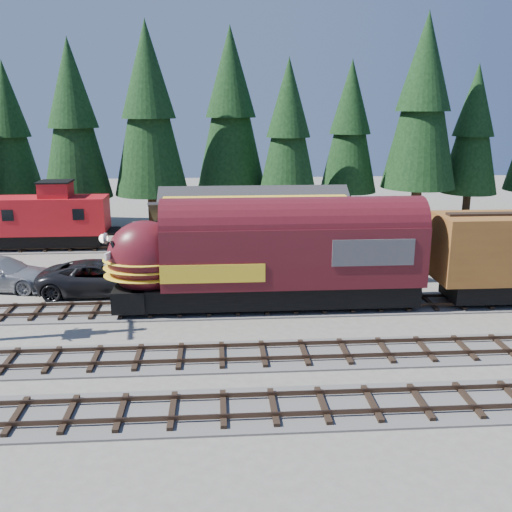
{
  "coord_description": "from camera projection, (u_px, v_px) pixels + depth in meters",
  "views": [
    {
      "loc": [
        -2.49,
        -24.74,
        10.65
      ],
      "look_at": [
        -0.5,
        4.0,
        2.93
      ],
      "focal_mm": 40.0,
      "sensor_mm": 36.0,
      "label": 1
    }
  ],
  "objects": [
    {
      "name": "caboose",
      "position": [
        46.0,
        218.0,
        42.47
      ],
      "size": [
        9.08,
        2.63,
        4.72
      ],
      "color": "black",
      "rests_on": "ground"
    },
    {
      "name": "track_siding",
      "position": [
        447.0,
        303.0,
        31.27
      ],
      "size": [
        68.0,
        3.2,
        0.33
      ],
      "color": "#4C4947",
      "rests_on": "ground"
    },
    {
      "name": "conifer_backdrop",
      "position": [
        333.0,
        118.0,
        47.93
      ],
      "size": [
        78.95,
        22.59,
        15.79
      ],
      "color": "black",
      "rests_on": "ground"
    },
    {
      "name": "track_spur",
      "position": [
        119.0,
        247.0,
        43.42
      ],
      "size": [
        32.0,
        3.2,
        0.33
      ],
      "color": "#4C4947",
      "rests_on": "ground"
    },
    {
      "name": "track_main_south",
      "position": [
        499.0,
        348.0,
        25.49
      ],
      "size": [
        68.0,
        3.2,
        0.33
      ],
      "color": "#4C4947",
      "rests_on": "ground"
    },
    {
      "name": "depot",
      "position": [
        257.0,
        229.0,
        36.11
      ],
      "size": [
        12.8,
        7.0,
        5.3
      ],
      "color": "gold",
      "rests_on": "ground"
    },
    {
      "name": "pickup_truck_b",
      "position": [
        0.0,
        273.0,
        33.67
      ],
      "size": [
        6.88,
        3.74,
        1.89
      ],
      "primitive_type": "imported",
      "rotation": [
        0.0,
        0.0,
        1.4
      ],
      "color": "#95989C",
      "rests_on": "ground"
    },
    {
      "name": "locomotive",
      "position": [
        259.0,
        261.0,
        29.91
      ],
      "size": [
        16.76,
        3.33,
        4.56
      ],
      "color": "black",
      "rests_on": "ground"
    },
    {
      "name": "ground",
      "position": [
        272.0,
        338.0,
        26.76
      ],
      "size": [
        120.0,
        120.0,
        0.0
      ],
      "primitive_type": "plane",
      "color": "#6B665B",
      "rests_on": "ground"
    },
    {
      "name": "pickup_truck_a",
      "position": [
        101.0,
        277.0,
        32.8
      ],
      "size": [
        6.97,
        3.33,
        1.92
      ],
      "primitive_type": "imported",
      "rotation": [
        0.0,
        0.0,
        1.55
      ],
      "color": "black",
      "rests_on": "ground"
    }
  ]
}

